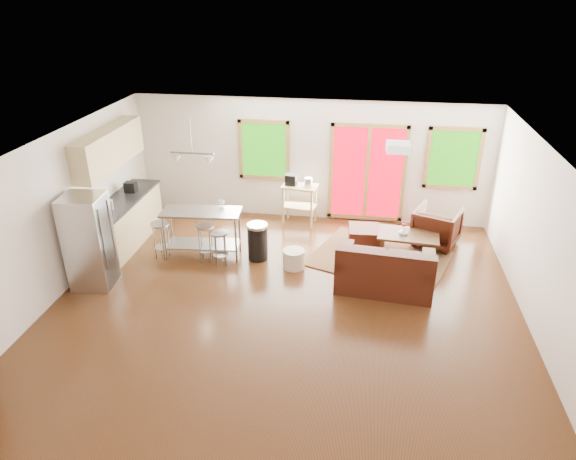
# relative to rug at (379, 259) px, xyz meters

# --- Properties ---
(floor) EXTENTS (7.50, 7.00, 0.02)m
(floor) POSITION_rel_rug_xyz_m (-1.53, -1.76, -0.02)
(floor) COLOR #321A0B
(floor) RESTS_ON ground
(ceiling) EXTENTS (7.50, 7.00, 0.02)m
(ceiling) POSITION_rel_rug_xyz_m (-1.53, -1.76, 2.60)
(ceiling) COLOR silver
(ceiling) RESTS_ON ground
(back_wall) EXTENTS (7.50, 0.02, 2.60)m
(back_wall) POSITION_rel_rug_xyz_m (-1.53, 1.75, 1.29)
(back_wall) COLOR beige
(back_wall) RESTS_ON ground
(left_wall) EXTENTS (0.02, 7.00, 2.60)m
(left_wall) POSITION_rel_rug_xyz_m (-5.29, -1.76, 1.29)
(left_wall) COLOR beige
(left_wall) RESTS_ON ground
(right_wall) EXTENTS (0.02, 7.00, 2.60)m
(right_wall) POSITION_rel_rug_xyz_m (2.23, -1.76, 1.29)
(right_wall) COLOR beige
(right_wall) RESTS_ON ground
(front_wall) EXTENTS (7.50, 0.02, 2.60)m
(front_wall) POSITION_rel_rug_xyz_m (-1.53, -5.27, 1.29)
(front_wall) COLOR beige
(front_wall) RESTS_ON ground
(window_left) EXTENTS (1.10, 0.05, 1.30)m
(window_left) POSITION_rel_rug_xyz_m (-2.53, 1.70, 1.49)
(window_left) COLOR #175409
(window_left) RESTS_ON back_wall
(french_doors) EXTENTS (1.60, 0.05, 2.10)m
(french_doors) POSITION_rel_rug_xyz_m (-0.33, 1.70, 1.09)
(french_doors) COLOR #AD0011
(french_doors) RESTS_ON back_wall
(window_right) EXTENTS (1.10, 0.05, 1.30)m
(window_right) POSITION_rel_rug_xyz_m (1.37, 1.70, 1.49)
(window_right) COLOR #175409
(window_right) RESTS_ON back_wall
(rug) EXTENTS (2.88, 2.56, 0.02)m
(rug) POSITION_rel_rug_xyz_m (0.00, 0.00, 0.00)
(rug) COLOR #3C502D
(rug) RESTS_ON floor
(loveseat) EXTENTS (1.67, 1.05, 0.85)m
(loveseat) POSITION_rel_rug_xyz_m (0.06, -1.03, 0.33)
(loveseat) COLOR black
(loveseat) RESTS_ON floor
(coffee_table) EXTENTS (1.17, 0.77, 0.45)m
(coffee_table) POSITION_rel_rug_xyz_m (0.51, 0.25, 0.37)
(coffee_table) COLOR #322112
(coffee_table) RESTS_ON floor
(armchair) EXTENTS (1.05, 1.02, 0.84)m
(armchair) POSITION_rel_rug_xyz_m (1.09, 0.78, 0.41)
(armchair) COLOR black
(armchair) RESTS_ON floor
(ottoman) EXTENTS (0.63, 0.63, 0.40)m
(ottoman) POSITION_rel_rug_xyz_m (-0.31, 0.49, 0.19)
(ottoman) COLOR black
(ottoman) RESTS_ON floor
(pouf) EXTENTS (0.51, 0.51, 0.35)m
(pouf) POSITION_rel_rug_xyz_m (-1.56, -0.54, 0.16)
(pouf) COLOR beige
(pouf) RESTS_ON floor
(vase) EXTENTS (0.23, 0.24, 0.30)m
(vase) POSITION_rel_rug_xyz_m (0.41, 0.24, 0.50)
(vase) COLOR silver
(vase) RESTS_ON coffee_table
(book) EXTENTS (0.21, 0.06, 0.28)m
(book) POSITION_rel_rug_xyz_m (0.52, 0.05, 0.53)
(book) COLOR maroon
(book) RESTS_ON coffee_table
(cabinets) EXTENTS (0.64, 2.24, 2.30)m
(cabinets) POSITION_rel_rug_xyz_m (-5.01, -0.06, 0.92)
(cabinets) COLOR tan
(cabinets) RESTS_ON floor
(refrigerator) EXTENTS (0.72, 0.70, 1.64)m
(refrigerator) POSITION_rel_rug_xyz_m (-4.86, -1.62, 0.81)
(refrigerator) COLOR #B7BABC
(refrigerator) RESTS_ON floor
(island) EXTENTS (1.51, 0.71, 0.93)m
(island) POSITION_rel_rug_xyz_m (-3.32, -0.35, 0.62)
(island) COLOR #B7BABC
(island) RESTS_ON floor
(cup) EXTENTS (0.13, 0.11, 0.11)m
(cup) POSITION_rel_rug_xyz_m (-3.01, -0.05, 0.99)
(cup) COLOR silver
(cup) RESTS_ON island
(bar_stool_a) EXTENTS (0.40, 0.40, 0.71)m
(bar_stool_a) POSITION_rel_rug_xyz_m (-4.07, -0.54, 0.51)
(bar_stool_a) COLOR #B7BABC
(bar_stool_a) RESTS_ON floor
(bar_stool_b) EXTENTS (0.39, 0.39, 0.74)m
(bar_stool_b) POSITION_rel_rug_xyz_m (-3.21, -0.53, 0.54)
(bar_stool_b) COLOR #B7BABC
(bar_stool_b) RESTS_ON floor
(bar_stool_c) EXTENTS (0.40, 0.40, 0.65)m
(bar_stool_c) POSITION_rel_rug_xyz_m (-2.91, -0.62, 0.47)
(bar_stool_c) COLOR #B7BABC
(bar_stool_c) RESTS_ON floor
(trash_can) EXTENTS (0.47, 0.47, 0.71)m
(trash_can) POSITION_rel_rug_xyz_m (-2.27, -0.31, 0.35)
(trash_can) COLOR black
(trash_can) RESTS_ON floor
(kitchen_cart) EXTENTS (0.77, 0.55, 1.10)m
(kitchen_cart) POSITION_rel_rug_xyz_m (-1.73, 1.37, 0.74)
(kitchen_cart) COLOR tan
(kitchen_cart) RESTS_ON floor
(ceiling_flush) EXTENTS (0.35, 0.35, 0.12)m
(ceiling_flush) POSITION_rel_rug_xyz_m (0.07, -1.16, 2.52)
(ceiling_flush) COLOR white
(ceiling_flush) RESTS_ON ceiling
(pendant_light) EXTENTS (0.80, 0.18, 0.79)m
(pendant_light) POSITION_rel_rug_xyz_m (-3.43, -0.26, 1.89)
(pendant_light) COLOR gray
(pendant_light) RESTS_ON ceiling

